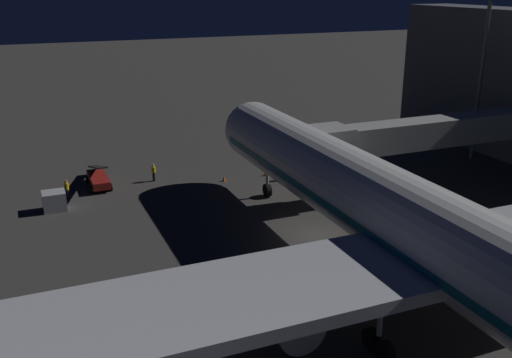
% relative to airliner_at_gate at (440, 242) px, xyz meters
% --- Properties ---
extents(ground_plane, '(320.00, 320.00, 0.00)m').
position_rel_airliner_at_gate_xyz_m(ground_plane, '(-0.00, -13.40, -5.32)').
color(ground_plane, '#383533').
extents(airliner_at_gate, '(50.58, 58.40, 17.63)m').
position_rel_airliner_at_gate_xyz_m(airliner_at_gate, '(0.00, 0.00, 0.00)').
color(airliner_at_gate, silver).
rests_on(airliner_at_gate, ground_plane).
extents(jet_bridge, '(25.53, 3.40, 6.95)m').
position_rel_airliner_at_gate_xyz_m(jet_bridge, '(-13.50, -19.12, 0.10)').
color(jet_bridge, '#9E9E99').
rests_on(jet_bridge, ground_plane).
extents(apron_floodlight_mast, '(2.90, 0.50, 17.84)m').
position_rel_airliner_at_gate_xyz_m(apron_floodlight_mast, '(-25.50, -25.05, 5.03)').
color(apron_floodlight_mast, '#59595E').
rests_on(apron_floodlight_mast, ground_plane).
extents(belt_loader, '(1.96, 8.22, 3.12)m').
position_rel_airliner_at_gate_xyz_m(belt_loader, '(13.73, -31.61, -4.48)').
color(belt_loader, maroon).
rests_on(belt_loader, ground_plane).
extents(baggage_container_near_belt, '(1.90, 1.74, 1.64)m').
position_rel_airliner_at_gate_xyz_m(baggage_container_near_belt, '(18.09, -26.95, -4.51)').
color(baggage_container_near_belt, '#B7BABF').
rests_on(baggage_container_near_belt, ground_plane).
extents(ground_crew_near_nose_gear, '(0.40, 0.40, 1.73)m').
position_rel_airliner_at_gate_xyz_m(ground_crew_near_nose_gear, '(8.50, -31.13, -4.37)').
color(ground_crew_near_nose_gear, black).
rests_on(ground_crew_near_nose_gear, ground_plane).
extents(ground_crew_under_port_wing, '(0.40, 0.40, 1.74)m').
position_rel_airliner_at_gate_xyz_m(ground_crew_under_port_wing, '(16.82, -29.42, -4.37)').
color(ground_crew_under_port_wing, black).
rests_on(ground_crew_under_port_wing, ground_plane).
extents(traffic_cone_nose_port, '(0.36, 0.36, 0.55)m').
position_rel_airliner_at_gate_xyz_m(traffic_cone_nose_port, '(-2.20, -28.40, -5.05)').
color(traffic_cone_nose_port, orange).
rests_on(traffic_cone_nose_port, ground_plane).
extents(traffic_cone_nose_starboard, '(0.36, 0.36, 0.55)m').
position_rel_airliner_at_gate_xyz_m(traffic_cone_nose_starboard, '(2.20, -28.40, -5.05)').
color(traffic_cone_nose_starboard, orange).
rests_on(traffic_cone_nose_starboard, ground_plane).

